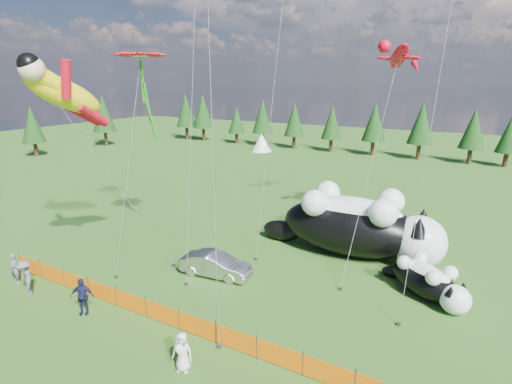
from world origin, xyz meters
The scene contains 14 objects.
ground centered at (0.00, 0.00, 0.00)m, with size 160.00×160.00×0.00m, color #153509.
safety_fence centered at (0.00, -3.00, 0.50)m, with size 22.06×0.06×1.10m.
tree_line centered at (0.00, 45.00, 4.00)m, with size 90.00×4.00×8.00m, color black, non-canonical shape.
festival_tents centered at (11.00, 40.00, 1.40)m, with size 50.00×3.20×2.80m, color white, non-canonical shape.
cat_large centered at (5.76, 8.89, 2.05)m, with size 11.93×4.35×4.31m.
cat_small centered at (10.39, 5.48, 0.93)m, with size 4.73×3.90×1.96m.
car centered at (-0.52, 2.08, 0.68)m, with size 1.44×4.12×1.36m, color #B5B4B9.
spectator_a centered at (-9.74, -4.03, 0.86)m, with size 0.63×0.41×1.72m, color #5B5A5F.
spectator_c centered at (-3.87, -4.23, 0.92)m, with size 1.08×0.55×1.84m, color #15193B.
spectator_d centered at (-7.87, -4.53, 0.99)m, with size 1.28×0.66×1.98m, color #5B5A5F.
spectator_e centered at (2.82, -4.98, 0.82)m, with size 0.81×0.52×1.65m, color silver.
superhero_kite centered at (-8.06, -0.80, 10.17)m, with size 7.40×5.69×13.05m.
gecko_kite centered at (6.50, 13.42, 12.34)m, with size 4.33×12.51×15.44m.
flower_kite centered at (-6.66, 3.61, 12.17)m, with size 3.86×6.56×13.09m.
Camera 1 is at (11.67, -15.02, 10.89)m, focal length 28.00 mm.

